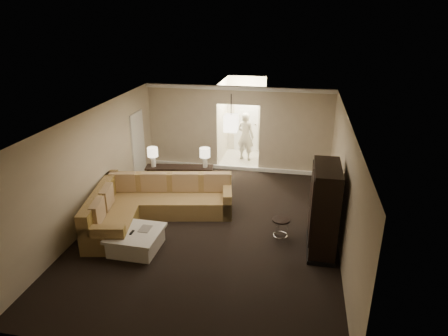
% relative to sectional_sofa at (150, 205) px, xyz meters
% --- Properties ---
extents(ground, '(8.00, 8.00, 0.00)m').
position_rel_sectional_sofa_xyz_m(ground, '(1.62, -0.17, -0.40)').
color(ground, black).
rests_on(ground, ground).
extents(wall_back, '(6.00, 0.04, 2.80)m').
position_rel_sectional_sofa_xyz_m(wall_back, '(1.62, 3.83, 1.00)').
color(wall_back, beige).
rests_on(wall_back, ground).
extents(wall_front, '(6.00, 0.04, 2.80)m').
position_rel_sectional_sofa_xyz_m(wall_front, '(1.62, -4.17, 1.00)').
color(wall_front, beige).
rests_on(wall_front, ground).
extents(wall_left, '(0.04, 8.00, 2.80)m').
position_rel_sectional_sofa_xyz_m(wall_left, '(-1.38, -0.17, 1.00)').
color(wall_left, beige).
rests_on(wall_left, ground).
extents(wall_right, '(0.04, 8.00, 2.80)m').
position_rel_sectional_sofa_xyz_m(wall_right, '(4.62, -0.17, 1.00)').
color(wall_right, beige).
rests_on(wall_right, ground).
extents(ceiling, '(6.00, 8.00, 0.02)m').
position_rel_sectional_sofa_xyz_m(ceiling, '(1.62, -0.17, 2.40)').
color(ceiling, silver).
rests_on(ceiling, wall_back).
extents(crown_molding, '(6.00, 0.10, 0.12)m').
position_rel_sectional_sofa_xyz_m(crown_molding, '(1.62, 3.78, 2.33)').
color(crown_molding, white).
rests_on(crown_molding, wall_back).
extents(baseboard, '(6.00, 0.10, 0.12)m').
position_rel_sectional_sofa_xyz_m(baseboard, '(1.62, 3.78, -0.34)').
color(baseboard, white).
rests_on(baseboard, ground).
extents(side_door, '(0.05, 0.90, 2.10)m').
position_rel_sectional_sofa_xyz_m(side_door, '(-1.35, 2.63, 0.65)').
color(side_door, white).
rests_on(side_door, ground).
extents(foyer, '(1.44, 2.02, 2.80)m').
position_rel_sectional_sofa_xyz_m(foyer, '(1.62, 5.17, 0.90)').
color(foyer, beige).
rests_on(foyer, ground).
extents(sectional_sofa, '(3.49, 3.15, 1.00)m').
position_rel_sectional_sofa_xyz_m(sectional_sofa, '(0.00, 0.00, 0.00)').
color(sectional_sofa, brown).
rests_on(sectional_sofa, ground).
extents(coffee_table, '(1.13, 1.13, 0.46)m').
position_rel_sectional_sofa_xyz_m(coffee_table, '(0.17, -1.37, -0.17)').
color(coffee_table, silver).
rests_on(coffee_table, ground).
extents(console_table, '(2.00, 0.75, 0.75)m').
position_rel_sectional_sofa_xyz_m(console_table, '(0.22, 1.83, 0.05)').
color(console_table, black).
rests_on(console_table, ground).
extents(armoire, '(0.59, 1.38, 1.99)m').
position_rel_sectional_sofa_xyz_m(armoire, '(4.21, -0.57, 0.55)').
color(armoire, black).
rests_on(armoire, ground).
extents(drink_table, '(0.41, 0.41, 0.52)m').
position_rel_sectional_sofa_xyz_m(drink_table, '(3.31, -0.31, -0.03)').
color(drink_table, black).
rests_on(drink_table, ground).
extents(table_lamp_left, '(0.30, 0.30, 0.58)m').
position_rel_sectional_sofa_xyz_m(table_lamp_left, '(-0.52, 1.71, 0.74)').
color(table_lamp_left, white).
rests_on(table_lamp_left, console_table).
extents(table_lamp_right, '(0.30, 0.30, 0.58)m').
position_rel_sectional_sofa_xyz_m(table_lamp_right, '(0.97, 1.95, 0.74)').
color(table_lamp_right, white).
rests_on(table_lamp_right, console_table).
extents(pendant_light, '(0.38, 0.38, 1.09)m').
position_rel_sectional_sofa_xyz_m(pendant_light, '(1.62, 2.53, 1.55)').
color(pendant_light, black).
rests_on(pendant_light, ceiling).
extents(person, '(0.79, 0.63, 1.90)m').
position_rel_sectional_sofa_xyz_m(person, '(1.74, 4.81, 0.55)').
color(person, beige).
rests_on(person, ground).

